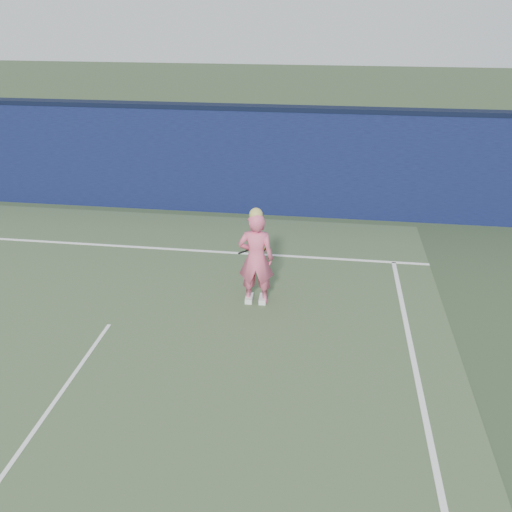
# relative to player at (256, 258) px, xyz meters

# --- Properties ---
(ground) EXTENTS (80.00, 80.00, 0.00)m
(ground) POSITION_rel_player_xyz_m (-2.26, -2.09, -0.84)
(ground) COLOR #2E3E26
(ground) RESTS_ON ground
(court_surface) EXTENTS (11.00, 16.00, 0.01)m
(court_surface) POSITION_rel_player_xyz_m (-2.26, -4.09, -0.84)
(court_surface) COLOR #435334
(court_surface) RESTS_ON ground
(backstop_wall) EXTENTS (24.00, 0.40, 2.50)m
(backstop_wall) POSITION_rel_player_xyz_m (-2.26, 4.41, 0.41)
(backstop_wall) COLOR #0C1135
(backstop_wall) RESTS_ON ground
(wall_cap) EXTENTS (24.00, 0.42, 0.10)m
(wall_cap) POSITION_rel_player_xyz_m (-2.26, 4.41, 1.71)
(wall_cap) COLOR black
(wall_cap) RESTS_ON backstop_wall
(player) EXTENTS (0.62, 0.41, 1.74)m
(player) POSITION_rel_player_xyz_m (0.00, 0.00, 0.00)
(player) COLOR #ED5C81
(player) RESTS_ON ground
(racket) EXTENTS (0.51, 0.24, 0.28)m
(racket) POSITION_rel_player_xyz_m (-0.03, 0.48, -0.01)
(racket) COLOR black
(racket) RESTS_ON ground
(court_lines) EXTENTS (11.00, 12.04, 0.01)m
(court_lines) POSITION_rel_player_xyz_m (-2.26, -2.42, -0.83)
(court_lines) COLOR white
(court_lines) RESTS_ON court_surface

